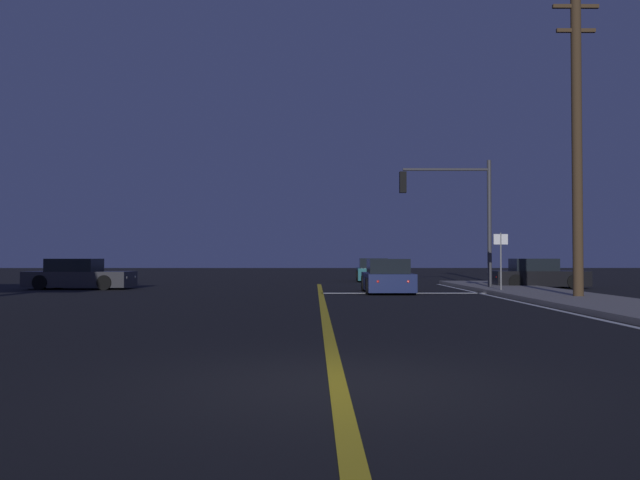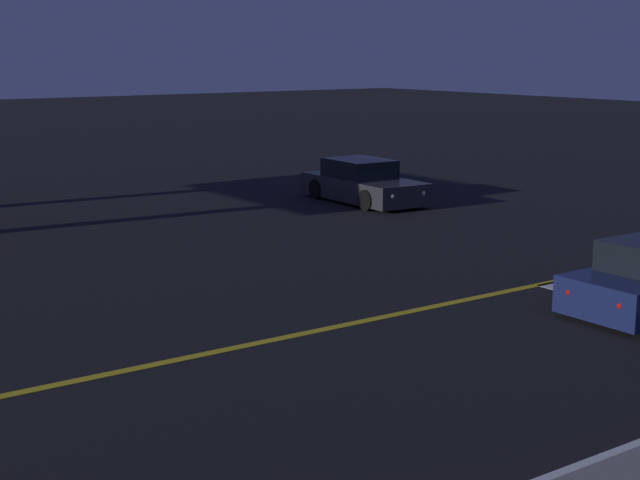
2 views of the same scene
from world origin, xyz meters
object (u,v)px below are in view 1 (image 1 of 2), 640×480
at_px(traffic_signal_near_right, 456,203).
at_px(street_sign_corner, 501,253).
at_px(car_side_waiting_navy, 387,278).
at_px(car_following_oncoming_teal, 373,271).
at_px(car_mid_block_charcoal, 79,276).
at_px(utility_pole_right, 577,139).
at_px(car_distant_tail_black, 538,275).

distance_m(traffic_signal_near_right, street_sign_corner, 3.69).
relative_size(car_side_waiting_navy, car_following_oncoming_teal, 0.96).
xyz_separation_m(car_mid_block_charcoal, traffic_signal_near_right, (16.45, -1.26, 3.13)).
bearing_deg(car_mid_block_charcoal, utility_pole_right, 69.58).
bearing_deg(car_mid_block_charcoal, car_following_oncoming_teal, 126.79).
height_order(car_mid_block_charcoal, car_distant_tail_black, same).
relative_size(car_side_waiting_navy, car_distant_tail_black, 1.02).
distance_m(car_mid_block_charcoal, traffic_signal_near_right, 16.79).
xyz_separation_m(car_side_waiting_navy, utility_pole_right, (5.68, -4.82, 4.68)).
bearing_deg(car_distant_tail_black, traffic_signal_near_right, -61.86).
relative_size(car_distant_tail_black, utility_pole_right, 0.41).
distance_m(car_following_oncoming_teal, car_distant_tail_black, 10.92).
xyz_separation_m(traffic_signal_near_right, street_sign_corner, (1.12, -2.80, -2.13)).
relative_size(car_distant_tail_black, street_sign_corner, 1.81).
xyz_separation_m(car_side_waiting_navy, car_distant_tail_black, (7.32, 4.07, -0.00)).
xyz_separation_m(car_distant_tail_black, traffic_signal_near_right, (-4.16, -2.07, 3.13)).
xyz_separation_m(car_following_oncoming_teal, utility_pole_right, (5.14, -17.45, 4.68)).
height_order(car_side_waiting_navy, traffic_signal_near_right, traffic_signal_near_right).
height_order(car_mid_block_charcoal, car_side_waiting_navy, same).
distance_m(traffic_signal_near_right, utility_pole_right, 7.43).
relative_size(car_side_waiting_navy, street_sign_corner, 1.84).
bearing_deg(car_side_waiting_navy, car_following_oncoming_teal, 88.07).
height_order(car_side_waiting_navy, car_distant_tail_black, same).
distance_m(car_following_oncoming_teal, utility_pole_right, 18.78).
bearing_deg(car_mid_block_charcoal, car_side_waiting_navy, 78.87).
relative_size(car_mid_block_charcoal, utility_pole_right, 0.45).
height_order(car_side_waiting_navy, street_sign_corner, street_sign_corner).
height_order(traffic_signal_near_right, street_sign_corner, traffic_signal_near_right).
height_order(utility_pole_right, street_sign_corner, utility_pole_right).
distance_m(car_side_waiting_navy, street_sign_corner, 4.47).
bearing_deg(car_following_oncoming_teal, traffic_signal_near_right, -73.71).
height_order(car_distant_tail_black, traffic_signal_near_right, traffic_signal_near_right).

